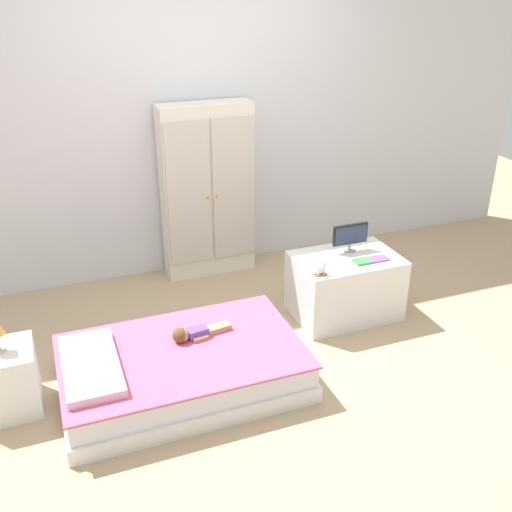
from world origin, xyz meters
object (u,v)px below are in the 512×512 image
object	(u,v)px
doll	(191,333)
book_purple	(378,259)
tv_stand	(345,286)
book_green	(362,261)
wardrobe	(207,191)
bed	(183,368)
rocking_horse_toy	(322,269)
nightstand	(7,380)
tv_monitor	(350,236)

from	to	relation	value
doll	book_purple	world-z (taller)	book_purple
tv_stand	book_green	distance (m)	0.28
wardrobe	book_purple	world-z (taller)	wardrobe
tv_stand	book_green	world-z (taller)	book_green
bed	rocking_horse_toy	world-z (taller)	rocking_horse_toy
wardrobe	tv_stand	size ratio (longest dim) A/B	1.89
nightstand	tv_stand	world-z (taller)	tv_stand
wardrobe	tv_stand	bearing A→B (deg)	-55.92
wardrobe	tv_monitor	bearing A→B (deg)	-51.12
doll	wardrobe	size ratio (longest dim) A/B	0.27
tv_monitor	rocking_horse_toy	size ratio (longest dim) A/B	2.61
rocking_horse_toy	book_purple	world-z (taller)	rocking_horse_toy
doll	book_green	world-z (taller)	book_green
book_green	wardrobe	bearing A→B (deg)	123.33
bed	book_green	size ratio (longest dim) A/B	12.46
rocking_horse_toy	doll	bearing A→B (deg)	-172.77
wardrobe	book_green	size ratio (longest dim) A/B	12.19
book_purple	tv_monitor	bearing A→B (deg)	119.98
nightstand	book_green	distance (m)	2.44
nightstand	tv_monitor	world-z (taller)	tv_monitor
nightstand	bed	bearing A→B (deg)	-8.52
bed	tv_monitor	distance (m)	1.58
nightstand	doll	bearing A→B (deg)	-2.41
tv_stand	book_green	xyz separation A→B (m)	(0.06, -0.12, 0.25)
tv_monitor	rocking_horse_toy	bearing A→B (deg)	-142.98
wardrobe	tv_monitor	world-z (taller)	wardrobe
book_green	rocking_horse_toy	bearing A→B (deg)	-168.70
tv_stand	book_green	bearing A→B (deg)	-64.11
doll	tv_stand	xyz separation A→B (m)	(1.27, 0.31, -0.06)
bed	tv_stand	distance (m)	1.42
tv_monitor	book_green	size ratio (longest dim) A/B	2.34
tv_monitor	rocking_horse_toy	xyz separation A→B (m)	(-0.37, -0.28, -0.08)
nightstand	wardrobe	size ratio (longest dim) A/B	0.28
wardrobe	book_green	world-z (taller)	wardrobe
tv_monitor	book_purple	bearing A→B (deg)	-60.02
bed	tv_monitor	size ratio (longest dim) A/B	5.32
rocking_horse_toy	tv_stand	bearing A→B (deg)	32.10
doll	book_green	xyz separation A→B (m)	(1.32, 0.19, 0.19)
bed	book_purple	xyz separation A→B (m)	(1.54, 0.30, 0.35)
doll	tv_monitor	distance (m)	1.43
book_purple	tv_stand	bearing A→B (deg)	147.86
bed	nightstand	bearing A→B (deg)	171.48
bed	doll	bearing A→B (deg)	49.65
doll	nightstand	world-z (taller)	nightstand
book_purple	rocking_horse_toy	bearing A→B (deg)	-171.65
nightstand	tv_monitor	xyz separation A→B (m)	(2.43, 0.36, 0.40)
wardrobe	rocking_horse_toy	xyz separation A→B (m)	(0.43, -1.27, -0.20)
book_purple	doll	bearing A→B (deg)	-172.39
wardrobe	doll	bearing A→B (deg)	-111.11
doll	rocking_horse_toy	xyz separation A→B (m)	(0.96, 0.12, 0.22)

